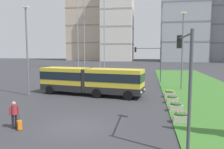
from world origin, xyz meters
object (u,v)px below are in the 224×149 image
flower_planter_0 (181,117)px  streetlight_median (182,48)px  car_black_sedan (77,79)px  flower_planter_2 (172,99)px  traffic_light_near_right (185,67)px  apartment_tower_west (88,19)px  pedestrian_crossing (14,113)px  articulated_bus (91,80)px  rolling_suitcase (19,125)px  traffic_light_far_right (151,58)px  flower_planter_3 (170,93)px  streetlight_left (27,47)px  flower_planter_1 (176,106)px  apartment_tower_eastcentre (220,10)px  apartment_tower_westcentre (118,20)px  apartment_tower_centre (184,15)px

flower_planter_0 → streetlight_median: bearing=82.1°
car_black_sedan → flower_planter_2: 16.76m
traffic_light_near_right → apartment_tower_west: apartment_tower_west is taller
traffic_light_near_right → streetlight_median: streetlight_median is taller
flower_planter_0 → flower_planter_2: same height
pedestrian_crossing → flower_planter_2: pedestrian_crossing is taller
traffic_light_near_right → car_black_sedan: bearing=122.1°
articulated_bus → rolling_suitcase: (-1.55, -11.49, -1.34)m
flower_planter_0 → traffic_light_far_right: size_ratio=0.20×
flower_planter_3 → traffic_light_near_right: (-0.40, -12.08, 3.67)m
flower_planter_3 → streetlight_left: bearing=-174.4°
car_black_sedan → traffic_light_near_right: 23.84m
articulated_bus → flower_planter_3: size_ratio=10.97×
articulated_bus → flower_planter_1: 10.26m
pedestrian_crossing → apartment_tower_eastcentre: bearing=68.2°
articulated_bus → streetlight_median: bearing=26.8°
flower_planter_0 → apartment_tower_westcentre: bearing=100.3°
traffic_light_near_right → streetlight_left: (-15.00, 10.58, 1.22)m
streetlight_median → apartment_tower_west: size_ratio=0.21×
flower_planter_2 → apartment_tower_westcentre: bearing=101.0°
traffic_light_far_right → apartment_tower_westcentre: (-16.40, 80.39, 17.02)m
articulated_bus → flower_planter_3: 8.70m
flower_planter_2 → apartment_tower_centre: size_ratio=0.02×
flower_planter_3 → apartment_tower_eastcentre: (32.07, 95.44, 25.04)m
car_black_sedan → apartment_tower_eastcentre: apartment_tower_eastcentre is taller
flower_planter_1 → apartment_tower_eastcentre: apartment_tower_eastcentre is taller
flower_planter_3 → apartment_tower_westcentre: (-18.29, 91.79, 20.48)m
articulated_bus → car_black_sedan: size_ratio=2.70×
pedestrian_crossing → apartment_tower_westcentre: (-7.68, 103.26, 19.91)m
apartment_tower_centre → apartment_tower_west: bearing=167.0°
flower_planter_2 → apartment_tower_centre: bearing=81.2°
streetlight_median → apartment_tower_westcentre: (-20.19, 86.65, 15.59)m
traffic_light_near_right → flower_planter_1: bearing=86.5°
traffic_light_far_right → apartment_tower_eastcentre: (33.96, 84.04, 21.58)m
flower_planter_2 → traffic_light_near_right: traffic_light_near_right is taller
streetlight_median → apartment_tower_westcentre: 90.33m
flower_planter_3 → apartment_tower_westcentre: apartment_tower_westcentre is taller
rolling_suitcase → traffic_light_far_right: (8.27, 23.07, 3.57)m
streetlight_left → apartment_tower_eastcentre: 109.80m
streetlight_left → apartment_tower_west: size_ratio=0.21×
flower_planter_2 → apartment_tower_west: bearing=109.7°
apartment_tower_centre → traffic_light_far_right: bearing=-101.7°
car_black_sedan → flower_planter_3: size_ratio=4.06×
car_black_sedan → flower_planter_0: bearing=-52.0°
apartment_tower_centre → rolling_suitcase: bearing=-103.6°
flower_planter_0 → apartment_tower_eastcentre: 111.72m
pedestrian_crossing → flower_planter_3: pedestrian_crossing is taller
articulated_bus → rolling_suitcase: 11.67m
flower_planter_2 → traffic_light_far_right: traffic_light_far_right is taller
car_black_sedan → flower_planter_2: (12.94, -10.66, -0.33)m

